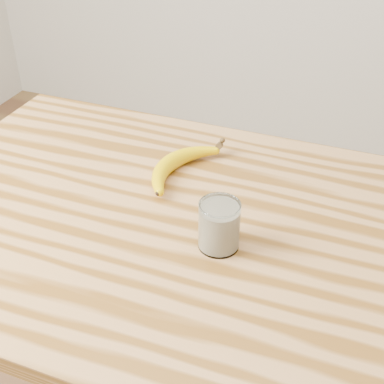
% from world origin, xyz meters
% --- Properties ---
extents(table, '(1.20, 0.80, 0.90)m').
position_xyz_m(table, '(0.00, 0.00, 0.77)').
color(table, '#B27E49').
rests_on(table, ground).
extents(smoothie_glass, '(0.08, 0.08, 0.10)m').
position_xyz_m(smoothie_glass, '(0.10, -0.04, 0.95)').
color(smoothie_glass, white).
rests_on(smoothie_glass, table).
extents(banana, '(0.19, 0.33, 0.04)m').
position_xyz_m(banana, '(-0.09, 0.16, 0.92)').
color(banana, '#DFB300').
rests_on(banana, table).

